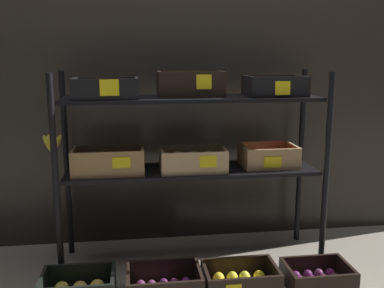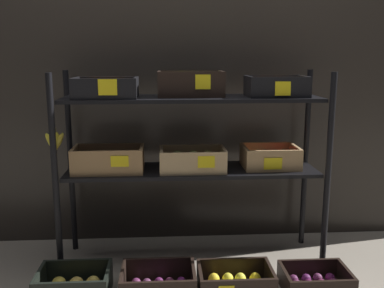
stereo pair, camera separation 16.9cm
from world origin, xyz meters
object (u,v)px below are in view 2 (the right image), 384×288
object	(u,v)px
crate_ground_right_plum	(315,283)
crate_ground_plum	(158,286)
crate_ground_lemon	(235,284)
display_rack	(190,134)
crate_ground_apple_gold	(74,287)

from	to	relation	value
crate_ground_right_plum	crate_ground_plum	bearing A→B (deg)	179.76
crate_ground_lemon	crate_ground_plum	bearing A→B (deg)	178.76
display_rack	crate_ground_plum	distance (m)	0.80
crate_ground_right_plum	display_rack	bearing A→B (deg)	148.42
crate_ground_apple_gold	crate_ground_plum	xyz separation A→B (m)	(0.41, -0.02, -0.00)
crate_ground_lemon	crate_ground_right_plum	bearing A→B (deg)	0.71
crate_ground_plum	crate_ground_lemon	xyz separation A→B (m)	(0.38, -0.01, 0.00)
crate_ground_apple_gold	crate_ground_lemon	xyz separation A→B (m)	(0.79, -0.02, 0.00)
crate_ground_right_plum	crate_ground_lemon	bearing A→B (deg)	-179.29
display_rack	crate_ground_lemon	bearing A→B (deg)	-61.89
crate_ground_lemon	crate_ground_right_plum	size ratio (longest dim) A/B	1.10
crate_ground_plum	crate_ground_right_plum	bearing A→B (deg)	-0.24
crate_ground_apple_gold	crate_ground_plum	distance (m)	0.41
crate_ground_apple_gold	crate_ground_right_plum	distance (m)	1.19
display_rack	crate_ground_apple_gold	world-z (taller)	display_rack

